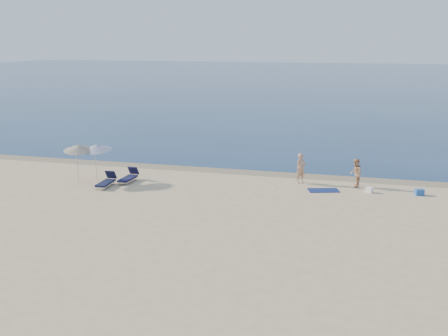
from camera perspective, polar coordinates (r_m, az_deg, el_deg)
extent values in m
plane|color=#CCB288|center=(17.70, -5.49, -15.19)|extent=(160.00, 160.00, 0.00)
cube|color=#0C264B|center=(114.97, 12.63, 8.63)|extent=(240.00, 160.00, 0.01)
cube|color=#847254|center=(35.40, 5.68, -0.63)|extent=(240.00, 1.60, 0.00)
imported|color=tan|center=(33.23, 7.81, -0.03)|extent=(0.76, 0.76, 1.78)
imported|color=tan|center=(32.98, 13.24, -0.49)|extent=(0.62, 0.80, 1.64)
cube|color=#0F1B4D|center=(31.98, 10.07, -2.25)|extent=(1.89, 1.41, 0.03)
cube|color=white|center=(32.10, 14.54, -2.17)|extent=(0.43, 0.40, 0.29)
cube|color=#1F52AB|center=(32.37, 19.23, -2.33)|extent=(0.54, 0.46, 0.33)
cylinder|color=silver|center=(33.97, -12.90, 0.25)|extent=(0.04, 0.25, 2.11)
cone|color=white|center=(33.94, -12.82, 2.06)|extent=(1.86, 1.88, 0.51)
sphere|color=silver|center=(33.91, -12.84, 2.36)|extent=(0.06, 0.06, 0.06)
cylinder|color=silver|center=(33.87, -14.66, 0.17)|extent=(0.15, 0.31, 2.16)
cone|color=beige|center=(33.89, -14.54, 2.03)|extent=(2.32, 2.34, 0.57)
sphere|color=silver|center=(33.85, -14.55, 2.34)|extent=(0.06, 0.06, 0.06)
cube|color=#121633|center=(32.90, -11.96, -1.50)|extent=(0.68, 1.64, 0.11)
cube|color=#121633|center=(33.54, -11.42, -0.66)|extent=(0.61, 0.42, 0.52)
cylinder|color=#A5A5AD|center=(32.83, -11.57, -1.72)|extent=(0.03, 0.03, 0.24)
cube|color=#141639|center=(33.68, -9.75, -1.06)|extent=(0.62, 1.63, 0.11)
cube|color=#141639|center=(34.32, -9.19, -0.25)|extent=(0.60, 0.40, 0.52)
cylinder|color=#A5A5AD|center=(33.61, -9.38, -1.28)|extent=(0.03, 0.03, 0.24)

